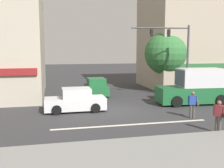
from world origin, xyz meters
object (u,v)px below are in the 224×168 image
street_tree (166,54)px  traffic_light_mast (177,50)px  pedestrian_mid_crossing (193,103)px  pedestrian_foreground_with_bag (219,115)px  sedan_approaching_near (96,87)px  utility_pole_near_left (8,49)px  sedan_waiting_far (75,101)px  box_truck_crossing_leftbound (196,88)px

street_tree → traffic_light_mast: bearing=-101.2°
pedestrian_mid_crossing → pedestrian_foreground_with_bag: bearing=-94.3°
street_tree → sedan_approaching_near: street_tree is taller
utility_pole_near_left → sedan_approaching_near: bearing=21.7°
traffic_light_mast → pedestrian_mid_crossing: (-1.84, -6.07, -3.22)m
sedan_waiting_far → pedestrian_foreground_with_bag: (6.61, -6.44, 0.24)m
utility_pole_near_left → box_truck_crossing_leftbound: bearing=-11.7°
utility_pole_near_left → pedestrian_mid_crossing: 13.81m
street_tree → pedestrian_mid_crossing: street_tree is taller
traffic_light_mast → sedan_waiting_far: bearing=-163.7°
utility_pole_near_left → pedestrian_foreground_with_bag: 15.29m
traffic_light_mast → sedan_waiting_far: 9.67m
traffic_light_mast → sedan_approaching_near: traffic_light_mast is taller
street_tree → box_truck_crossing_leftbound: bearing=-90.9°
traffic_light_mast → box_truck_crossing_leftbound: (0.67, -2.12, -2.92)m
traffic_light_mast → pedestrian_mid_crossing: bearing=-106.9°
sedan_approaching_near → sedan_waiting_far: 6.61m
box_truck_crossing_leftbound → traffic_light_mast: bearing=107.7°
sedan_waiting_far → box_truck_crossing_leftbound: (9.34, 0.41, 0.54)m
pedestrian_mid_crossing → utility_pole_near_left: bearing=149.2°
street_tree → sedan_waiting_far: size_ratio=1.44×
street_tree → sedan_waiting_far: 11.83m
box_truck_crossing_leftbound → pedestrian_mid_crossing: size_ratio=3.43×
pedestrian_foreground_with_bag → traffic_light_mast: bearing=77.1°
sedan_waiting_far → box_truck_crossing_leftbound: bearing=2.5°
street_tree → utility_pole_near_left: (-14.13, -3.10, 0.46)m
utility_pole_near_left → traffic_light_mast: 13.38m
sedan_approaching_near → pedestrian_foreground_with_bag: bearing=-71.7°
box_truck_crossing_leftbound → sedan_waiting_far: bearing=-177.5°
pedestrian_mid_crossing → sedan_waiting_far: bearing=152.6°
street_tree → sedan_waiting_far: bearing=-145.8°
street_tree → sedan_waiting_far: (-9.44, -6.41, -3.10)m
street_tree → box_truck_crossing_leftbound: 6.52m
traffic_light_mast → box_truck_crossing_leftbound: 3.67m
street_tree → traffic_light_mast: size_ratio=0.95×
sedan_waiting_far → pedestrian_foreground_with_bag: pedestrian_foreground_with_bag is taller
pedestrian_foreground_with_bag → street_tree: bearing=77.6°
pedestrian_mid_crossing → box_truck_crossing_leftbound: bearing=57.5°
utility_pole_near_left → pedestrian_foreground_with_bag: bearing=-40.8°
sedan_waiting_far → box_truck_crossing_leftbound: 9.37m
street_tree → sedan_approaching_near: bearing=-177.8°
pedestrian_mid_crossing → street_tree: bearing=75.3°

